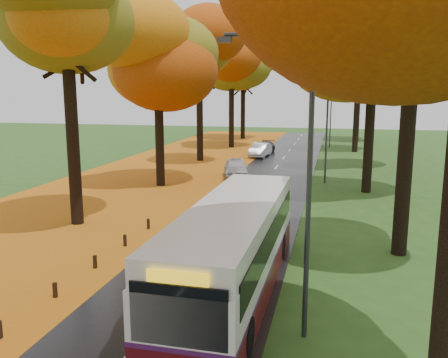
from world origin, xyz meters
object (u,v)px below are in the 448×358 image
(streetlamp_near, at_px, (300,164))
(streetlamp_mid, at_px, (324,117))
(streetlamp_far, at_px, (329,106))
(bus, at_px, (234,246))
(car_white, at_px, (236,168))
(car_silver, at_px, (260,150))
(car_dark, at_px, (265,147))

(streetlamp_near, height_order, streetlamp_mid, same)
(streetlamp_far, bearing_deg, streetlamp_mid, -90.00)
(bus, distance_m, car_white, 20.38)
(streetlamp_near, relative_size, car_silver, 1.97)
(car_silver, bearing_deg, streetlamp_far, 63.32)
(streetlamp_mid, xyz_separation_m, car_white, (-6.30, 0.36, -3.93))
(streetlamp_far, height_order, car_silver, streetlamp_far)
(car_white, relative_size, car_silver, 1.07)
(streetlamp_mid, bearing_deg, car_silver, 117.32)
(car_silver, bearing_deg, streetlamp_near, -73.54)
(streetlamp_mid, xyz_separation_m, car_dark, (-6.30, 15.24, -4.09))
(streetlamp_mid, xyz_separation_m, bus, (-2.21, -19.59, -3.15))
(car_dark, bearing_deg, bus, -79.11)
(car_dark, bearing_deg, streetlamp_mid, -63.36)
(streetlamp_near, xyz_separation_m, streetlamp_mid, (0.00, 22.00, 0.00))
(bus, xyz_separation_m, car_dark, (-4.09, 34.83, -0.95))
(streetlamp_near, bearing_deg, car_dark, 99.60)
(streetlamp_near, distance_m, streetlamp_mid, 22.00)
(streetlamp_near, bearing_deg, streetlamp_far, 90.00)
(car_white, height_order, car_dark, car_white)
(bus, relative_size, car_white, 2.55)
(car_silver, bearing_deg, streetlamp_mid, -56.66)
(streetlamp_near, bearing_deg, streetlamp_mid, 90.00)
(streetlamp_near, height_order, car_silver, streetlamp_near)
(streetlamp_far, height_order, car_dark, streetlamp_far)
(car_dark, bearing_deg, streetlamp_near, -76.21)
(streetlamp_far, relative_size, car_silver, 1.97)
(streetlamp_mid, relative_size, streetlamp_far, 1.00)
(streetlamp_far, relative_size, car_white, 1.84)
(streetlamp_mid, distance_m, car_white, 7.43)
(streetlamp_near, bearing_deg, car_silver, 100.43)
(streetlamp_far, bearing_deg, car_white, -106.23)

